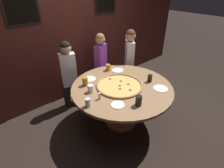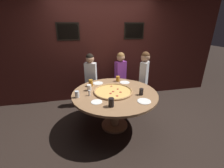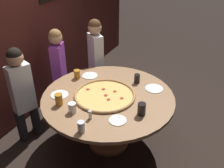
{
  "view_description": "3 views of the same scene",
  "coord_description": "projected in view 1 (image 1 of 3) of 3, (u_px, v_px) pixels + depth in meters",
  "views": [
    {
      "loc": [
        -1.64,
        -1.62,
        2.16
      ],
      "look_at": [
        -0.13,
        0.09,
        0.79
      ],
      "focal_mm": 28.0,
      "sensor_mm": 36.0,
      "label": 1
    },
    {
      "loc": [
        -0.57,
        -2.43,
        1.91
      ],
      "look_at": [
        -0.06,
        -0.01,
        0.92
      ],
      "focal_mm": 24.0,
      "sensor_mm": 36.0,
      "label": 2
    },
    {
      "loc": [
        -2.18,
        -1.14,
        2.35
      ],
      "look_at": [
        -0.0,
        -0.05,
        0.91
      ],
      "focal_mm": 40.0,
      "sensor_mm": 36.0,
      "label": 3
    }
  ],
  "objects": [
    {
      "name": "giant_pizza",
      "position": [
        119.0,
        85.0,
        2.7
      ],
      "size": [
        0.72,
        0.72,
        0.03
      ],
      "color": "#EAB75B",
      "rests_on": "dining_table"
    },
    {
      "name": "condiment_shaker",
      "position": [
        99.0,
        96.0,
        2.39
      ],
      "size": [
        0.04,
        0.04,
        0.1
      ],
      "color": "silver",
      "rests_on": "dining_table"
    },
    {
      "name": "white_plate_beside_cup",
      "position": [
        118.0,
        105.0,
        2.3
      ],
      "size": [
        0.18,
        0.18,
        0.01
      ],
      "primitive_type": "cylinder",
      "color": "white",
      "rests_on": "dining_table"
    },
    {
      "name": "diner_side_right",
      "position": [
        129.0,
        58.0,
        3.58
      ],
      "size": [
        0.3,
        0.34,
        1.35
      ],
      "rotation": [
        0.0,
        0.0,
        -2.22
      ],
      "color": "#232328",
      "rests_on": "ground_plane"
    },
    {
      "name": "diner_centre_back",
      "position": [
        69.0,
        71.0,
        3.15
      ],
      "size": [
        0.34,
        0.22,
        1.29
      ],
      "rotation": [
        0.0,
        0.0,
        2.8
      ],
      "color": "#232328",
      "rests_on": "ground_plane"
    },
    {
      "name": "diner_far_right",
      "position": [
        101.0,
        61.0,
        3.56
      ],
      "size": [
        0.34,
        0.23,
        1.29
      ],
      "rotation": [
        0.0,
        0.0,
        -2.78
      ],
      "color": "#232328",
      "rests_on": "ground_plane"
    },
    {
      "name": "dining_table",
      "position": [
        122.0,
        93.0,
        2.77
      ],
      "size": [
        1.56,
        1.56,
        0.74
      ],
      "color": "#936B47",
      "rests_on": "ground_plane"
    },
    {
      "name": "drink_cup_centre_back",
      "position": [
        150.0,
        78.0,
        2.79
      ],
      "size": [
        0.07,
        0.07,
        0.12
      ],
      "primitive_type": "cylinder",
      "color": "black",
      "rests_on": "dining_table"
    },
    {
      "name": "back_wall",
      "position": [
        72.0,
        32.0,
        3.29
      ],
      "size": [
        6.4,
        0.08,
        2.6
      ],
      "color": "#4C1E19",
      "rests_on": "ground_plane"
    },
    {
      "name": "white_plate_right_side",
      "position": [
        89.0,
        79.0,
        2.89
      ],
      "size": [
        0.21,
        0.21,
        0.01
      ],
      "primitive_type": "cylinder",
      "color": "white",
      "rests_on": "dining_table"
    },
    {
      "name": "ground_plane",
      "position": [
        121.0,
        122.0,
        3.08
      ],
      "size": [
        24.0,
        24.0,
        0.0
      ],
      "primitive_type": "plane",
      "color": "black"
    },
    {
      "name": "drink_cup_far_left",
      "position": [
        88.0,
        102.0,
        2.25
      ],
      "size": [
        0.07,
        0.07,
        0.12
      ],
      "primitive_type": "cylinder",
      "color": "silver",
      "rests_on": "dining_table"
    },
    {
      "name": "drink_cup_near_right",
      "position": [
        139.0,
        101.0,
        2.26
      ],
      "size": [
        0.09,
        0.09,
        0.14
      ],
      "primitive_type": "cylinder",
      "color": "black",
      "rests_on": "dining_table"
    },
    {
      "name": "drink_cup_by_shaker",
      "position": [
        91.0,
        89.0,
        2.54
      ],
      "size": [
        0.08,
        0.08,
        0.11
      ],
      "primitive_type": "cylinder",
      "color": "white",
      "rests_on": "dining_table"
    },
    {
      "name": "white_plate_left_side",
      "position": [
        160.0,
        88.0,
        2.64
      ],
      "size": [
        0.22,
        0.22,
        0.01
      ],
      "primitive_type": "cylinder",
      "color": "white",
      "rests_on": "dining_table"
    },
    {
      "name": "drink_cup_beside_pizza",
      "position": [
        108.0,
        67.0,
        3.14
      ],
      "size": [
        0.08,
        0.08,
        0.11
      ],
      "primitive_type": "cylinder",
      "color": "#BC7A23",
      "rests_on": "dining_table"
    },
    {
      "name": "white_plate_far_back",
      "position": [
        118.0,
        70.0,
        3.16
      ],
      "size": [
        0.21,
        0.21,
        0.01
      ],
      "primitive_type": "cylinder",
      "color": "white",
      "rests_on": "dining_table"
    },
    {
      "name": "drink_cup_front_edge",
      "position": [
        85.0,
        81.0,
        2.69
      ],
      "size": [
        0.08,
        0.08,
        0.13
      ],
      "primitive_type": "cylinder",
      "color": "#BC7A23",
      "rests_on": "dining_table"
    }
  ]
}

